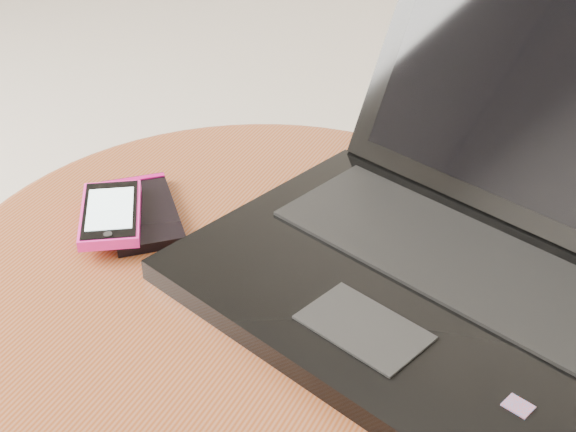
% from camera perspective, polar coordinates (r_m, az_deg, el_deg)
% --- Properties ---
extents(table, '(0.59, 0.59, 0.47)m').
position_cam_1_polar(table, '(0.84, -2.03, -8.96)').
color(table, '#532F18').
rests_on(table, ground).
extents(laptop, '(0.49, 0.49, 0.24)m').
position_cam_1_polar(laptop, '(0.76, 11.37, -1.32)').
color(laptop, black).
rests_on(laptop, table).
extents(phone_black, '(0.13, 0.14, 0.01)m').
position_cam_1_polar(phone_black, '(0.86, -9.70, 0.25)').
color(phone_black, black).
rests_on(phone_black, table).
extents(phone_pink, '(0.10, 0.12, 0.01)m').
position_cam_1_polar(phone_pink, '(0.84, -11.75, 0.16)').
color(phone_pink, '#FE23A0').
rests_on(phone_pink, phone_black).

